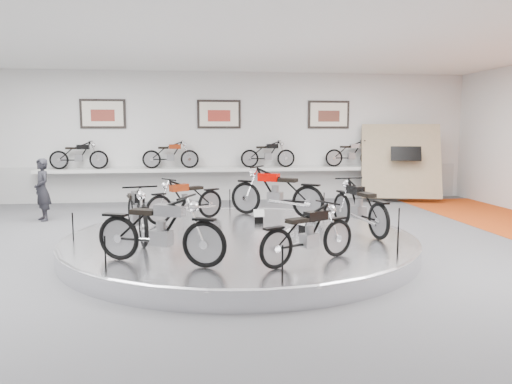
{
  "coord_description": "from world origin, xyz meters",
  "views": [
    {
      "loc": [
        -0.86,
        -8.7,
        2.26
      ],
      "look_at": [
        0.34,
        0.6,
        1.06
      ],
      "focal_mm": 35.0,
      "sensor_mm": 36.0,
      "label": 1
    }
  ],
  "objects": [
    {
      "name": "floor",
      "position": [
        0.0,
        0.0,
        0.0
      ],
      "size": [
        16.0,
        16.0,
        0.0
      ],
      "primitive_type": "plane",
      "color": "#525355",
      "rests_on": "ground"
    },
    {
      "name": "ceiling",
      "position": [
        0.0,
        0.0,
        4.0
      ],
      "size": [
        16.0,
        16.0,
        0.0
      ],
      "primitive_type": "plane",
      "rotation": [
        3.14,
        0.0,
        0.0
      ],
      "color": "white",
      "rests_on": "wall_back"
    },
    {
      "name": "wall_back",
      "position": [
        0.0,
        7.0,
        2.0
      ],
      "size": [
        16.0,
        0.0,
        16.0
      ],
      "primitive_type": "plane",
      "rotation": [
        1.57,
        0.0,
        0.0
      ],
      "color": "silver",
      "rests_on": "floor"
    },
    {
      "name": "wall_front",
      "position": [
        0.0,
        -7.0,
        2.0
      ],
      "size": [
        16.0,
        0.0,
        16.0
      ],
      "primitive_type": "plane",
      "rotation": [
        -1.57,
        0.0,
        0.0
      ],
      "color": "silver",
      "rests_on": "floor"
    },
    {
      "name": "dado_band",
      "position": [
        0.0,
        6.98,
        0.55
      ],
      "size": [
        15.68,
        0.04,
        1.1
      ],
      "primitive_type": "cube",
      "color": "#BCBCBA",
      "rests_on": "floor"
    },
    {
      "name": "display_platform",
      "position": [
        0.0,
        0.3,
        0.15
      ],
      "size": [
        6.4,
        6.4,
        0.3
      ],
      "primitive_type": "cylinder",
      "color": "silver",
      "rests_on": "floor"
    },
    {
      "name": "platform_rim",
      "position": [
        0.0,
        0.3,
        0.27
      ],
      "size": [
        6.4,
        6.4,
        0.1
      ],
      "primitive_type": "torus",
      "color": "#B2B2BA",
      "rests_on": "display_platform"
    },
    {
      "name": "shelf",
      "position": [
        0.0,
        6.7,
        1.0
      ],
      "size": [
        11.0,
        0.55,
        0.1
      ],
      "primitive_type": "cube",
      "color": "silver",
      "rests_on": "wall_back"
    },
    {
      "name": "poster_left",
      "position": [
        -3.5,
        6.96,
        2.7
      ],
      "size": [
        1.35,
        0.06,
        0.88
      ],
      "primitive_type": "cube",
      "color": "white",
      "rests_on": "wall_back"
    },
    {
      "name": "poster_center",
      "position": [
        0.0,
        6.96,
        2.7
      ],
      "size": [
        1.35,
        0.06,
        0.88
      ],
      "primitive_type": "cube",
      "color": "white",
      "rests_on": "wall_back"
    },
    {
      "name": "poster_right",
      "position": [
        3.5,
        6.96,
        2.7
      ],
      "size": [
        1.35,
        0.06,
        0.88
      ],
      "primitive_type": "cube",
      "color": "white",
      "rests_on": "wall_back"
    },
    {
      "name": "display_panel",
      "position": [
        5.6,
        6.1,
        1.25
      ],
      "size": [
        2.56,
        1.52,
        2.3
      ],
      "primitive_type": "cube",
      "rotation": [
        -0.35,
        0.0,
        -0.26
      ],
      "color": "tan",
      "rests_on": "floor"
    },
    {
      "name": "shelf_bike_a",
      "position": [
        -4.2,
        6.7,
        1.42
      ],
      "size": [
        1.22,
        0.43,
        0.73
      ],
      "primitive_type": null,
      "color": "black",
      "rests_on": "shelf"
    },
    {
      "name": "shelf_bike_b",
      "position": [
        -1.5,
        6.7,
        1.42
      ],
      "size": [
        1.22,
        0.43,
        0.73
      ],
      "primitive_type": null,
      "color": "maroon",
      "rests_on": "shelf"
    },
    {
      "name": "shelf_bike_c",
      "position": [
        1.5,
        6.7,
        1.42
      ],
      "size": [
        1.22,
        0.43,
        0.73
      ],
      "primitive_type": null,
      "color": "black",
      "rests_on": "shelf"
    },
    {
      "name": "shelf_bike_d",
      "position": [
        4.2,
        6.7,
        1.42
      ],
      "size": [
        1.22,
        0.43,
        0.73
      ],
      "primitive_type": null,
      "color": "#A9AAAF",
      "rests_on": "shelf"
    },
    {
      "name": "bike_a",
      "position": [
        0.99,
        2.17,
        0.86
      ],
      "size": [
        1.97,
        1.61,
        1.12
      ],
      "primitive_type": null,
      "rotation": [
        0.0,
        0.0,
        2.56
      ],
      "color": "#CC0500",
      "rests_on": "display_platform"
    },
    {
      "name": "bike_b",
      "position": [
        -1.01,
        1.84,
        0.77
      ],
      "size": [
        1.64,
        1.35,
        0.94
      ],
      "primitive_type": null,
      "rotation": [
        0.0,
        0.0,
        3.72
      ],
      "color": "maroon",
      "rests_on": "display_platform"
    },
    {
      "name": "bike_c",
      "position": [
        -1.84,
        0.21,
        0.8
      ],
      "size": [
        1.01,
        1.8,
        1.0
      ],
      "primitive_type": null,
      "rotation": [
        0.0,
        0.0,
        4.96
      ],
      "color": "black",
      "rests_on": "display_platform"
    },
    {
      "name": "bike_d",
      "position": [
        -1.33,
        -1.51,
        0.81
      ],
      "size": [
        1.84,
        1.29,
        1.02
      ],
      "primitive_type": null,
      "rotation": [
        0.0,
        0.0,
        5.85
      ],
      "color": "#A9AAAF",
      "rests_on": "display_platform"
    },
    {
      "name": "bike_e",
      "position": [
        0.81,
        -1.71,
        0.74
      ],
      "size": [
        1.57,
        1.17,
        0.88
      ],
      "primitive_type": null,
      "rotation": [
        0.0,
        0.0,
        6.77
      ],
      "color": "black",
      "rests_on": "display_platform"
    },
    {
      "name": "bike_f",
      "position": [
        2.27,
        0.29,
        0.81
      ],
      "size": [
        0.93,
        1.81,
        1.01
      ],
      "primitive_type": null,
      "rotation": [
        0.0,
        0.0,
        8.05
      ],
      "color": "black",
      "rests_on": "display_platform"
    },
    {
      "name": "visitor",
      "position": [
        -4.52,
        4.0,
        0.77
      ],
      "size": [
        0.61,
        0.67,
        1.54
      ],
      "primitive_type": "imported",
      "rotation": [
        0.0,
        0.0,
        -1.0
      ],
      "color": "black",
      "rests_on": "floor"
    }
  ]
}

